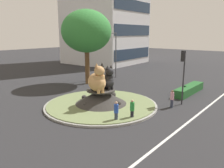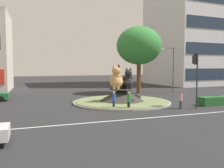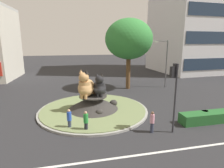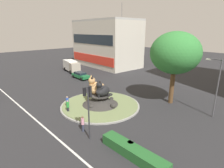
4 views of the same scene
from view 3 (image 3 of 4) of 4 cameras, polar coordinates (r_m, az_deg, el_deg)
The scene contains 13 objects.
ground_plane at distance 19.30m, azimuth -5.65°, elevation -8.09°, with size 160.00×160.00×0.00m, color #28282B.
lane_centreline at distance 12.09m, azimuth -0.46°, elevation -21.79°, with size 112.00×0.20×0.01m, color silver.
roundabout_island at distance 19.10m, azimuth -5.67°, elevation -6.50°, with size 10.85×10.85×1.61m.
cat_statue_calico at distance 18.27m, azimuth -7.88°, elevation -0.78°, with size 2.56×2.78×2.73m.
cat_statue_black at distance 18.50m, azimuth -3.81°, elevation -0.95°, with size 1.79×2.44×2.35m.
traffic_light_mast at distance 14.48m, azimuth 18.45°, elevation 0.23°, with size 0.71×0.59×5.31m.
clipped_hedge_strip at distance 18.90m, azimuth 28.65°, elevation -8.68°, with size 6.35×1.20×0.90m, color #235B28.
broadleaf_tree_behind_island at distance 27.29m, azimuth 5.12°, elevation 13.38°, with size 6.70×6.70×10.03m.
streetlight_arm at distance 29.31m, azimuth 15.82°, elevation 6.85°, with size 1.91×0.67×7.01m.
pedestrian_blue_shirt at distance 15.37m, azimuth -12.84°, elevation -10.33°, with size 0.36×0.36×1.72m.
pedestrian_pink_shirt at distance 14.92m, azimuth 12.10°, elevation -11.04°, with size 0.34×0.34×1.71m.
pedestrian_green_shirt at distance 14.79m, azimuth -7.93°, elevation -11.13°, with size 0.36×0.36×1.70m.
litter_bin at distance 18.77m, azimuth 26.26°, elevation -8.56°, with size 0.56×0.56×0.90m.
Camera 3 is at (-2.09, -17.91, 6.87)m, focal length 30.12 mm.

